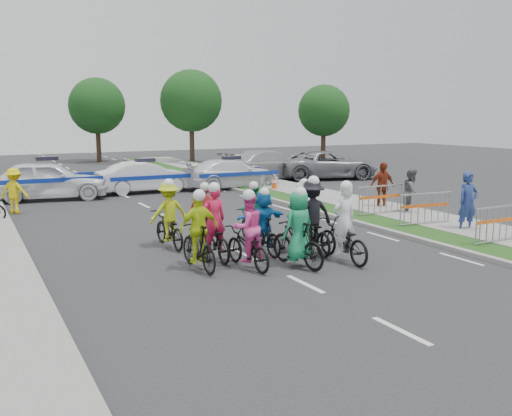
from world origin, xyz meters
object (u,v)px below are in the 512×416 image
rider_7 (302,217)px  spectator_2 (382,186)px  tree_2 (324,111)px  tree_1 (191,101)px  rider_4 (311,223)px  spectator_0 (468,202)px  rider_3 (199,239)px  rider_10 (169,221)px  police_car_2 (232,174)px  marshal_hiviz (15,191)px  police_car_0 (48,180)px  cone_1 (274,184)px  rider_5 (263,226)px  rider_9 (204,220)px  rider_8 (252,219)px  police_car_1 (146,177)px  barrier_2 (381,201)px  civilian_suv (328,165)px  tree_4 (97,106)px  rider_6 (213,234)px  barrier_0 (500,226)px  rider_2 (248,239)px  civilian_sedan (270,165)px  rider_1 (298,236)px  cone_0 (297,199)px  spectator_1 (412,192)px  rider_0 (343,235)px

rider_7 → spectator_2: (5.60, 3.27, 0.20)m
tree_2 → tree_1: bearing=156.0°
rider_4 → spectator_0: 5.65m
rider_3 → rider_10: rider_3 is taller
police_car_2 → marshal_hiviz: bearing=105.3°
police_car_0 → tree_2: (21.14, 10.65, 3.00)m
police_car_0 → marshal_hiviz: (-1.55, -2.99, -0.01)m
spectator_0 → cone_1: (-0.61, 10.99, -0.59)m
rider_5 → rider_10: rider_10 is taller
rider_9 → rider_8: bearing=172.3°
rider_5 → police_car_1: size_ratio=0.41×
spectator_2 → tree_2: 21.90m
rider_7 → barrier_2: rider_7 is taller
rider_3 → civilian_suv: (13.46, 14.36, 0.05)m
tree_2 → tree_4: 17.00m
rider_7 → tree_2: (15.84, 22.40, 3.13)m
rider_6 → barrier_0: rider_6 is taller
rider_2 → civilian_sedan: size_ratio=0.33×
rider_4 → spectator_2: (6.12, 4.54, 0.12)m
rider_1 → civilian_suv: rider_1 is taller
rider_6 → police_car_2: (6.27, 12.38, 0.06)m
rider_6 → police_car_2: size_ratio=0.40×
rider_8 → cone_0: bearing=-128.1°
rider_1 → civilian_sedan: (8.16, 16.27, 0.07)m
spectator_1 → tree_2: 23.12m
rider_6 → barrier_0: 7.92m
rider_1 → tree_1: tree_1 is taller
rider_3 → rider_8: rider_3 is taller
rider_6 → spectator_0: size_ratio=1.05×
police_car_2 → civilian_sedan: bearing=-56.5°
rider_0 → cone_0: rider_0 is taller
barrier_2 → tree_2: (11.30, 20.34, 3.27)m
rider_3 → police_car_0: size_ratio=0.39×
police_car_2 → rider_0: bearing=165.1°
rider_5 → cone_1: rider_5 is taller
rider_4 → barrier_2: bearing=-142.1°
rider_1 → cone_0: rider_1 is taller
marshal_hiviz → spectator_2: bearing=-168.1°
marshal_hiviz → cone_1: 11.42m
barrier_0 → rider_8: bearing=148.4°
rider_10 → tree_4: size_ratio=0.30×
rider_4 → cone_1: (5.04, 10.98, -0.44)m
rider_3 → spectator_2: (9.35, 4.75, 0.17)m
rider_0 → rider_6: rider_0 is taller
rider_3 → spectator_0: size_ratio=1.02×
rider_0 → tree_2: 29.74m
rider_9 → marshal_hiviz: 8.82m
rider_10 → civilian_suv: 17.83m
rider_5 → tree_1: tree_1 is taller
rider_2 → rider_3: size_ratio=0.99×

